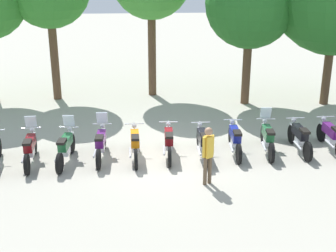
% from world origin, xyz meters
% --- Properties ---
extents(ground_plane, '(80.00, 80.00, 0.00)m').
position_xyz_m(ground_plane, '(0.00, 0.00, 0.00)').
color(ground_plane, '#ADA899').
extents(motorcycle_1, '(0.62, 2.19, 1.37)m').
position_xyz_m(motorcycle_1, '(-4.34, -0.11, 0.52)').
color(motorcycle_1, black).
rests_on(motorcycle_1, ground_plane).
extents(motorcycle_2, '(0.64, 2.19, 1.37)m').
position_xyz_m(motorcycle_2, '(-3.25, -0.11, 0.52)').
color(motorcycle_2, black).
rests_on(motorcycle_2, ground_plane).
extents(motorcycle_3, '(0.62, 2.19, 1.37)m').
position_xyz_m(motorcycle_3, '(-2.17, 0.11, 0.52)').
color(motorcycle_3, black).
rests_on(motorcycle_3, ground_plane).
extents(motorcycle_4, '(0.62, 2.19, 0.99)m').
position_xyz_m(motorcycle_4, '(-1.09, 0.04, 0.50)').
color(motorcycle_4, black).
rests_on(motorcycle_4, ground_plane).
extents(motorcycle_5, '(0.62, 2.19, 0.99)m').
position_xyz_m(motorcycle_5, '(-0.00, 0.13, 0.50)').
color(motorcycle_5, black).
rests_on(motorcycle_5, ground_plane).
extents(motorcycle_6, '(0.62, 2.19, 0.99)m').
position_xyz_m(motorcycle_6, '(1.08, 0.01, 0.50)').
color(motorcycle_6, black).
rests_on(motorcycle_6, ground_plane).
extents(motorcycle_7, '(0.62, 2.19, 0.99)m').
position_xyz_m(motorcycle_7, '(2.17, 0.20, 0.50)').
color(motorcycle_7, black).
rests_on(motorcycle_7, ground_plane).
extents(motorcycle_8, '(0.63, 2.19, 1.37)m').
position_xyz_m(motorcycle_8, '(3.25, 0.22, 0.52)').
color(motorcycle_8, black).
rests_on(motorcycle_8, ground_plane).
extents(motorcycle_9, '(0.62, 2.19, 0.99)m').
position_xyz_m(motorcycle_9, '(4.33, 0.22, 0.50)').
color(motorcycle_9, black).
rests_on(motorcycle_9, ground_plane).
extents(motorcycle_10, '(0.62, 2.19, 0.99)m').
position_xyz_m(motorcycle_10, '(5.41, 0.27, 0.50)').
color(motorcycle_10, black).
rests_on(motorcycle_10, ground_plane).
extents(person_0, '(0.38, 0.31, 1.71)m').
position_xyz_m(person_0, '(0.94, -1.91, 1.00)').
color(person_0, brown).
rests_on(person_0, ground_plane).
extents(tree_3, '(3.74, 3.74, 6.17)m').
position_xyz_m(tree_3, '(3.76, 5.64, 4.28)').
color(tree_3, brown).
rests_on(tree_3, ground_plane).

